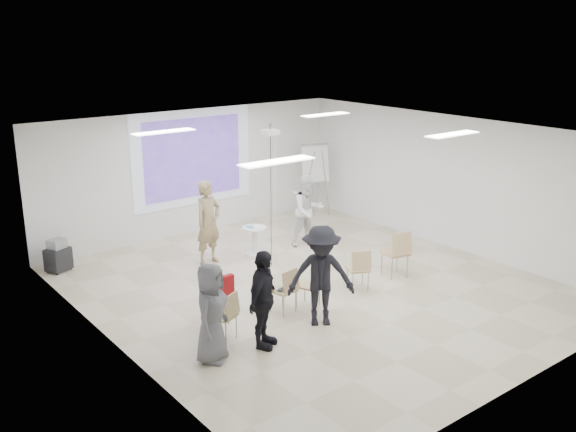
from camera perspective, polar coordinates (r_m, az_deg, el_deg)
floor at (r=12.54m, az=2.27°, el=-6.52°), size 8.00×9.00×0.10m
ceiling at (r=11.69m, az=2.44°, el=7.61°), size 8.00×9.00×0.10m
wall_back at (r=15.66m, az=-8.50°, el=3.93°), size 8.00×0.10×3.00m
wall_left at (r=10.01m, az=-15.66°, el=-3.68°), size 0.10×9.00×3.00m
wall_right at (r=14.89m, az=14.34°, el=2.95°), size 0.10×9.00×3.00m
projection_halo at (r=15.54m, az=-8.44°, el=5.15°), size 3.20×0.01×2.30m
projection_image at (r=15.52m, az=-8.41°, el=5.14°), size 2.60×0.01×1.90m
pedestal_table at (r=14.11m, az=-3.00°, el=-2.07°), size 0.56×0.56×0.66m
player_left at (r=13.53m, az=-7.11°, el=-0.09°), size 0.85×0.68×2.04m
player_right at (r=14.62m, az=1.81°, el=0.82°), size 0.97×0.83×1.81m
controller_left at (r=13.74m, az=-7.06°, el=1.57°), size 0.07×0.13×0.04m
controller_right at (r=14.62m, az=0.65°, el=2.10°), size 0.05×0.12×0.04m
chair_far_left at (r=10.35m, az=-5.51°, el=-8.54°), size 0.51×0.53×0.81m
chair_left_mid at (r=10.87m, az=-6.25°, el=-7.37°), size 0.38×0.41×0.80m
chair_left_inner at (r=11.23m, az=-0.17°, el=-6.35°), size 0.45×0.47×0.83m
chair_center at (r=11.48m, az=2.12°, el=-5.90°), size 0.50×0.52×0.81m
chair_right_inner at (r=12.24m, az=6.36°, el=-4.49°), size 0.52×0.54×0.83m
chair_right_far at (r=12.97m, az=9.72°, el=-3.02°), size 0.55×0.58×0.97m
red_jacket at (r=10.65m, az=-5.86°, el=-6.41°), size 0.42×0.10×0.40m
laptop at (r=11.31m, az=-0.50°, el=-6.44°), size 0.34×0.27×0.02m
audience_left at (r=9.94m, az=-2.25°, el=-6.84°), size 1.24×1.11×1.82m
audience_mid at (r=10.67m, az=2.97°, el=-4.76°), size 1.44×1.29×1.97m
audience_outer at (r=9.64m, az=-6.86°, el=-8.04°), size 1.01×0.96×1.73m
flipchart_easel at (r=16.69m, az=2.43°, el=4.72°), size 0.81×0.64×1.98m
av_cart at (r=14.03m, az=-19.77°, el=-3.39°), size 0.57×0.53×0.69m
ceiling_projector at (r=12.96m, az=-1.55°, el=6.87°), size 0.30×0.25×3.00m
fluor_panel_nw at (r=12.25m, az=-10.98°, el=7.36°), size 1.20×0.30×0.02m
fluor_panel_ne at (r=14.50m, az=3.35°, el=8.99°), size 1.20×0.30×0.02m
fluor_panel_sw at (r=9.32m, az=-0.98°, el=4.87°), size 1.20×0.30×0.02m
fluor_panel_se at (r=12.12m, az=14.41°, el=7.05°), size 1.20×0.30×0.02m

